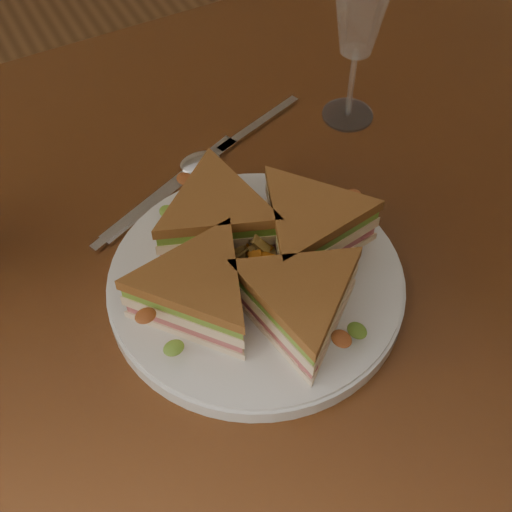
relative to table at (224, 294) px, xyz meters
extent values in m
plane|color=brown|center=(0.00, 0.00, -0.65)|extent=(6.00, 6.00, 0.00)
cube|color=#3C1E0D|center=(0.00, 0.00, 0.08)|extent=(1.20, 0.80, 0.04)
cylinder|color=#371E10|center=(0.54, 0.34, -0.30)|extent=(0.06, 0.06, 0.71)
cylinder|color=silver|center=(0.00, -0.07, 0.11)|extent=(0.28, 0.28, 0.02)
cube|color=silver|center=(0.12, 0.14, 0.10)|extent=(0.13, 0.05, 0.00)
ellipsoid|color=silver|center=(0.03, 0.11, 0.10)|extent=(0.05, 0.03, 0.01)
cube|color=silver|center=(-0.02, 0.09, 0.10)|extent=(0.19, 0.09, 0.00)
cube|color=silver|center=(-0.10, 0.05, 0.10)|extent=(0.05, 0.03, 0.00)
cylinder|color=white|center=(0.22, 0.10, 0.10)|extent=(0.06, 0.06, 0.00)
cylinder|color=white|center=(0.22, 0.10, 0.15)|extent=(0.01, 0.01, 0.09)
cone|color=white|center=(0.22, 0.10, 0.24)|extent=(0.07, 0.07, 0.10)
camera|label=1|loc=(-0.19, -0.44, 0.65)|focal=50.00mm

